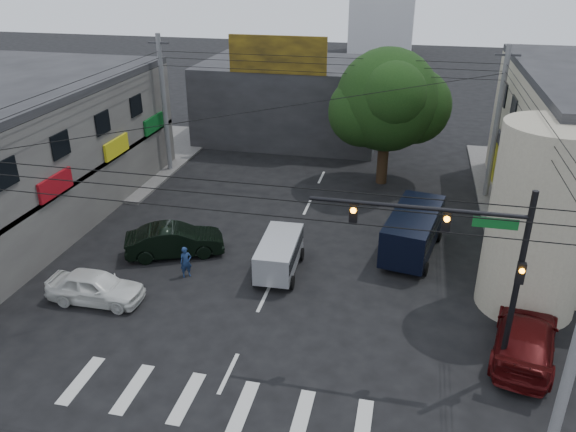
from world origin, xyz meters
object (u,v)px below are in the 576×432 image
(utility_pole_far_left, at_px, (164,105))
(traffic_officer, at_px, (186,262))
(traffic_gantry, at_px, (468,253))
(street_tree, at_px, (387,100))
(maroon_sedan, at_px, (525,338))
(dark_sedan, at_px, (175,241))
(white_compact, at_px, (95,287))
(silver_minivan, at_px, (279,256))
(navy_van, at_px, (413,233))
(utility_pole_far_right, at_px, (497,125))

(utility_pole_far_left, bearing_deg, traffic_officer, -63.49)
(traffic_gantry, bearing_deg, street_tree, 101.99)
(maroon_sedan, distance_m, traffic_officer, 14.73)
(dark_sedan, height_order, traffic_officer, dark_sedan)
(dark_sedan, relative_size, maroon_sedan, 0.89)
(white_compact, distance_m, silver_minivan, 8.27)
(utility_pole_far_left, relative_size, navy_van, 1.57)
(traffic_gantry, xyz_separation_m, utility_pole_far_right, (2.68, 17.00, -0.23))
(street_tree, distance_m, traffic_gantry, 18.42)
(white_compact, relative_size, traffic_officer, 2.80)
(utility_pole_far_right, relative_size, traffic_officer, 6.09)
(utility_pole_far_right, bearing_deg, maroon_sedan, -90.03)
(maroon_sedan, xyz_separation_m, silver_minivan, (-10.36, 3.87, 0.08))
(street_tree, relative_size, utility_pole_far_right, 0.95)
(maroon_sedan, bearing_deg, traffic_gantry, 40.80)
(traffic_gantry, relative_size, utility_pole_far_left, 0.78)
(traffic_gantry, height_order, navy_van, traffic_gantry)
(utility_pole_far_right, xyz_separation_m, navy_van, (-4.32, -8.35, -3.49))
(utility_pole_far_right, bearing_deg, dark_sedan, -144.85)
(street_tree, bearing_deg, white_compact, -123.29)
(white_compact, bearing_deg, traffic_officer, -48.01)
(white_compact, bearing_deg, street_tree, -34.19)
(traffic_gantry, xyz_separation_m, white_compact, (-14.86, 1.20, -4.12))
(utility_pole_far_left, relative_size, utility_pole_far_right, 1.00)
(street_tree, relative_size, white_compact, 2.06)
(utility_pole_far_left, relative_size, silver_minivan, 2.30)
(utility_pole_far_right, bearing_deg, utility_pole_far_left, 180.00)
(silver_minivan, bearing_deg, navy_van, -63.25)
(silver_minivan, relative_size, navy_van, 0.68)
(utility_pole_far_right, relative_size, navy_van, 1.57)
(silver_minivan, distance_m, navy_van, 6.91)
(silver_minivan, relative_size, traffic_officer, 2.65)
(navy_van, xyz_separation_m, traffic_officer, (-10.20, -4.65, -0.36))
(traffic_officer, bearing_deg, silver_minivan, -20.14)
(utility_pole_far_left, distance_m, silver_minivan, 16.23)
(utility_pole_far_left, bearing_deg, dark_sedan, -65.24)
(street_tree, xyz_separation_m, dark_sedan, (-9.35, -12.16, -4.68))
(traffic_gantry, height_order, utility_pole_far_right, utility_pole_far_right)
(maroon_sedan, distance_m, navy_van, 8.39)
(utility_pole_far_left, distance_m, navy_van, 18.98)
(street_tree, xyz_separation_m, maroon_sedan, (6.49, -16.55, -4.70))
(street_tree, height_order, navy_van, street_tree)
(dark_sedan, xyz_separation_m, traffic_officer, (1.34, -1.84, -0.03))
(white_compact, height_order, maroon_sedan, maroon_sedan)
(maroon_sedan, relative_size, navy_van, 0.97)
(maroon_sedan, xyz_separation_m, traffic_officer, (-14.51, 2.55, -0.02))
(utility_pole_far_left, height_order, navy_van, utility_pole_far_left)
(traffic_gantry, distance_m, utility_pole_far_right, 17.21)
(maroon_sedan, bearing_deg, street_tree, -56.43)
(utility_pole_far_left, relative_size, traffic_officer, 6.09)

